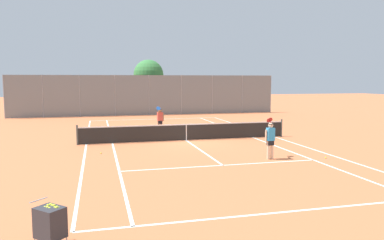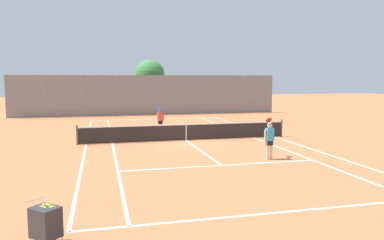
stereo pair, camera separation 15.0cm
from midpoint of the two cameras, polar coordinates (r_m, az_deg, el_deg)
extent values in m
plane|color=#BC663D|center=(21.36, -0.70, -3.14)|extent=(120.00, 120.00, 0.00)
cube|color=silver|center=(10.46, 14.74, -13.35)|extent=(11.00, 0.10, 0.01)
cube|color=silver|center=(32.96, -5.42, 0.14)|extent=(11.00, 0.10, 0.01)
cube|color=silver|center=(20.83, -15.63, -3.61)|extent=(0.10, 23.80, 0.01)
cube|color=silver|center=(23.22, 12.64, -2.53)|extent=(0.10, 23.80, 0.01)
cube|color=silver|center=(20.83, -11.86, -3.51)|extent=(0.10, 23.80, 0.01)
cube|color=silver|center=(22.65, 9.54, -2.68)|extent=(0.10, 23.80, 0.01)
cube|color=silver|center=(15.32, 4.80, -6.90)|extent=(8.26, 0.10, 0.01)
cube|color=silver|center=(27.57, -3.73, -1.03)|extent=(8.26, 0.10, 0.01)
cube|color=silver|center=(21.36, -0.70, -3.13)|extent=(0.10, 12.80, 0.01)
cylinder|color=#474C47|center=(20.77, -16.92, -2.19)|extent=(0.10, 0.10, 1.07)
cylinder|color=#474C47|center=(23.36, 13.66, -1.19)|extent=(0.10, 0.10, 1.07)
cube|color=black|center=(21.29, -0.70, -1.91)|extent=(11.90, 0.02, 0.89)
cube|color=white|center=(21.23, -0.71, -0.69)|extent=(11.90, 0.03, 0.06)
cube|color=white|center=(21.30, -0.70, -1.96)|extent=(0.05, 0.03, 0.89)
cube|color=#2D2D33|center=(8.55, -20.94, -14.33)|extent=(0.71, 0.71, 0.64)
cylinder|color=#B7B7BC|center=(8.61, -18.68, -16.77)|extent=(0.02, 0.02, 0.16)
cylinder|color=#B7B7BC|center=(8.98, -20.82, -15.87)|extent=(0.02, 0.02, 0.16)
cylinder|color=black|center=(9.02, -20.80, -16.49)|extent=(0.09, 0.09, 0.10)
cylinder|color=#B7B7BC|center=(8.76, -22.96, -16.52)|extent=(0.02, 0.02, 0.16)
cylinder|color=#B7B7BC|center=(8.67, -22.45, -11.16)|extent=(0.33, 0.33, 0.02)
sphere|color=#D1DB33|center=(8.63, -20.85, -11.90)|extent=(0.07, 0.07, 0.07)
sphere|color=#D1DB33|center=(8.56, -20.60, -12.05)|extent=(0.07, 0.07, 0.07)
sphere|color=#D1DB33|center=(8.52, -20.38, -12.08)|extent=(0.07, 0.07, 0.07)
sphere|color=#D1DB33|center=(8.47, -20.01, -12.34)|extent=(0.07, 0.07, 0.07)
sphere|color=#D1DB33|center=(8.42, -19.75, -12.50)|extent=(0.07, 0.07, 0.07)
sphere|color=#D1DB33|center=(8.58, -21.20, -12.00)|extent=(0.07, 0.07, 0.07)
sphere|color=#D1DB33|center=(8.55, -20.91, -12.28)|extent=(0.07, 0.07, 0.07)
sphere|color=#D1DB33|center=(8.50, -20.62, -12.39)|extent=(0.07, 0.07, 0.07)
sphere|color=#D1DB33|center=(8.43, -20.28, -12.40)|extent=(0.07, 0.07, 0.07)
sphere|color=#D1DB33|center=(8.38, -20.05, -12.40)|extent=(0.07, 0.07, 0.07)
sphere|color=#D1DB33|center=(8.55, -21.60, -12.24)|extent=(0.07, 0.07, 0.07)
sphere|color=#D1DB33|center=(8.49, -21.28, -12.27)|extent=(0.07, 0.07, 0.07)
sphere|color=#D1DB33|center=(8.44, -21.01, -12.44)|extent=(0.07, 0.07, 0.07)
cylinder|color=beige|center=(16.64, 11.68, -4.52)|extent=(0.13, 0.13, 0.82)
cylinder|color=beige|center=(16.74, 12.21, -4.47)|extent=(0.13, 0.13, 0.82)
cube|color=black|center=(16.63, 11.97, -3.37)|extent=(0.30, 0.21, 0.24)
cube|color=#3399D8|center=(16.58, 12.00, -2.15)|extent=(0.36, 0.23, 0.56)
sphere|color=beige|center=(16.53, 12.03, -0.81)|extent=(0.22, 0.22, 0.22)
cylinder|color=black|center=(16.52, 12.03, -0.58)|extent=(0.23, 0.23, 0.02)
cylinder|color=beige|center=(16.47, 11.34, -2.40)|extent=(0.08, 0.08, 0.52)
cylinder|color=beige|center=(16.72, 12.15, -1.08)|extent=(0.13, 0.46, 0.35)
cylinder|color=maroon|center=(16.99, 12.07, -0.42)|extent=(0.06, 0.25, 0.22)
cylinder|color=maroon|center=(17.08, 11.87, -0.01)|extent=(0.30, 0.22, 0.23)
cylinder|color=#936B4C|center=(24.29, -4.49, -1.05)|extent=(0.13, 0.13, 0.82)
cylinder|color=#936B4C|center=(24.24, -4.90, -1.07)|extent=(0.13, 0.13, 0.82)
cube|color=black|center=(24.23, -4.70, -0.28)|extent=(0.30, 0.22, 0.24)
cube|color=#D84C3F|center=(24.19, -4.71, 0.56)|extent=(0.36, 0.25, 0.56)
sphere|color=#936B4C|center=(24.15, -4.72, 1.48)|extent=(0.22, 0.22, 0.22)
cylinder|color=black|center=(24.15, -4.72, 1.64)|extent=(0.23, 0.23, 0.02)
cylinder|color=#936B4C|center=(24.26, -4.21, 0.44)|extent=(0.08, 0.08, 0.52)
cylinder|color=#936B4C|center=(23.99, -4.91, 1.21)|extent=(0.14, 0.46, 0.35)
cylinder|color=#1E4C99|center=(23.69, -5.03, 1.54)|extent=(0.07, 0.25, 0.22)
cylinder|color=#1E4C99|center=(23.57, -4.95, 1.78)|extent=(0.30, 0.23, 0.23)
sphere|color=#D1DB33|center=(18.12, -13.57, -4.90)|extent=(0.07, 0.07, 0.07)
sphere|color=#D1DB33|center=(23.20, 10.64, -2.42)|extent=(0.07, 0.07, 0.07)
sphere|color=#D1DB33|center=(25.93, 6.11, -1.45)|extent=(0.07, 0.07, 0.07)
sphere|color=#D1DB33|center=(29.29, -9.80, -0.62)|extent=(0.07, 0.07, 0.07)
sphere|color=#D1DB33|center=(17.57, 19.84, -5.44)|extent=(0.07, 0.07, 0.07)
cylinder|color=gray|center=(37.15, -26.47, 3.21)|extent=(0.08, 0.08, 3.89)
cylinder|color=gray|center=(36.58, -21.53, 3.39)|extent=(0.08, 0.08, 3.89)
cylinder|color=gray|center=(36.30, -16.48, 3.55)|extent=(0.08, 0.08, 3.89)
cylinder|color=gray|center=(36.29, -11.39, 3.68)|extent=(0.08, 0.08, 3.89)
cylinder|color=gray|center=(36.58, -6.33, 3.78)|extent=(0.08, 0.08, 3.89)
cylinder|color=gray|center=(37.13, -1.39, 3.86)|extent=(0.08, 0.08, 3.89)
cylinder|color=gray|center=(37.96, 3.37, 3.90)|extent=(0.08, 0.08, 3.89)
cylinder|color=gray|center=(39.04, 7.90, 3.91)|extent=(0.08, 0.08, 3.89)
cylinder|color=gray|center=(40.34, 12.16, 3.90)|extent=(0.08, 0.08, 3.89)
cube|color=slate|center=(36.58, -6.33, 3.78)|extent=(25.76, 0.02, 3.85)
cylinder|color=brown|center=(39.49, -6.32, 3.22)|extent=(0.28, 0.28, 2.87)
sphere|color=#387A3D|center=(39.44, -6.37, 6.88)|extent=(3.11, 3.11, 3.11)
sphere|color=#387A3D|center=(39.46, -6.13, 6.32)|extent=(1.97, 1.97, 1.97)
camera|label=1|loc=(0.07, -89.81, 0.02)|focal=35.00mm
camera|label=2|loc=(0.07, 90.19, -0.02)|focal=35.00mm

